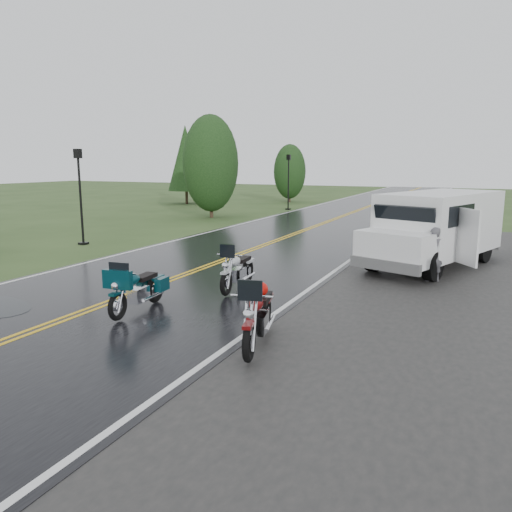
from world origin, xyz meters
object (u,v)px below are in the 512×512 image
Objects in this scene: motorcycle_red at (249,326)px; lamp_post_far_left at (288,182)px; motorcycle_teal at (117,295)px; motorcycle_silver at (226,273)px; person_at_van at (433,256)px; lamp_post_near_left at (80,197)px; van_white at (375,233)px.

motorcycle_red is 26.95m from lamp_post_far_left.
motorcycle_silver is (1.10, 2.58, 0.01)m from motorcycle_teal.
person_at_van is at bearing 35.42° from motorcycle_silver.
lamp_post_near_left is at bearing -34.34° from person_at_van.
van_white is (3.71, 6.97, 0.58)m from motorcycle_teal.
van_white is 1.59× the size of lamp_post_near_left.
motorcycle_silver is 0.55× the size of lamp_post_near_left.
motorcycle_teal is 0.34× the size of van_white.
person_at_van is (1.71, -0.64, -0.44)m from van_white.
lamp_post_near_left is at bearing 146.69° from motorcycle_silver.
lamp_post_near_left is (-8.90, 4.69, 1.28)m from motorcycle_silver.
person_at_van is 21.37m from lamp_post_far_left.
person_at_van is (5.42, 6.33, 0.15)m from motorcycle_teal.
motorcycle_teal is 10.74m from lamp_post_near_left.
motorcycle_teal is (-3.32, 0.82, -0.06)m from motorcycle_red.
motorcycle_red is at bearing -73.08° from van_white.
person_at_van is at bearing -0.74° from van_white.
lamp_post_near_left reaches higher than motorcycle_silver.
motorcycle_silver is at bearing 10.69° from person_at_van.
motorcycle_teal is 2.81m from motorcycle_silver.
lamp_post_far_left reaches higher than motorcycle_red.
motorcycle_red is at bearing 43.37° from person_at_van.
motorcycle_teal is at bearing 152.00° from motorcycle_red.
motorcycle_red is 3.42m from motorcycle_teal.
lamp_post_near_left is (-11.51, 0.31, 0.71)m from van_white.
motorcycle_red is 4.06m from motorcycle_silver.
lamp_post_far_left reaches higher than lamp_post_near_left.
motorcycle_red is 0.58× the size of lamp_post_near_left.
motorcycle_silver is 5.72m from person_at_van.
motorcycle_red is at bearing -62.45° from motorcycle_silver.
lamp_post_near_left is at bearing -161.72° from van_white.
motorcycle_silver is at bearing -27.81° from lamp_post_near_left.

